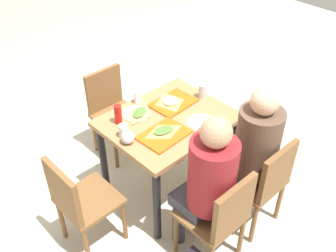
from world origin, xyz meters
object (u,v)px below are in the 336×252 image
plastic_cup_a (138,97)px  person_in_red (207,179)px  chair_far_side (111,106)px  chair_near_left (221,216)px  chair_near_right (263,180)px  plastic_cup_b (202,131)px  foil_bundle (128,137)px  main_table (168,130)px  chair_left_end (78,200)px  soda_can (202,91)px  paper_plate_near_edge (201,122)px  plastic_cup_c (124,131)px  paper_plate_center (136,113)px  pizza_slice_b (170,101)px  tray_red_far (173,103)px  condiment_bottle (118,114)px  pizza_slice_a (164,131)px  pizza_slice_c (140,113)px  tray_red_near (164,135)px  person_in_brown_jacket (252,146)px

plastic_cup_a → person_in_red: bearing=-102.7°
chair_far_side → plastic_cup_a: size_ratio=8.41×
chair_near_left → plastic_cup_a: 1.18m
chair_near_right → plastic_cup_b: (-0.22, 0.44, 0.33)m
chair_far_side → foil_bundle: 0.96m
main_table → chair_left_end: size_ratio=1.16×
soda_can → foil_bundle: bearing=-177.3°
paper_plate_near_edge → plastic_cup_c: (-0.54, 0.28, 0.05)m
paper_plate_center → plastic_cup_a: size_ratio=2.20×
chair_left_end → plastic_cup_a: bearing=21.6°
chair_near_left → pizza_slice_b: 1.04m
paper_plate_center → plastic_cup_a: bearing=44.2°
tray_red_far → condiment_bottle: (-0.49, 0.10, 0.07)m
pizza_slice_b → foil_bundle: size_ratio=2.65×
person_in_red → pizza_slice_a: (0.09, 0.52, 0.06)m
pizza_slice_b → pizza_slice_c: size_ratio=1.02×
tray_red_near → pizza_slice_c: size_ratio=1.39×
person_in_brown_jacket → pizza_slice_a: bearing=127.5°
chair_near_right → soda_can: 0.88m
chair_far_side → tray_red_far: bearing=-75.5°
main_table → person_in_red: (-0.24, -0.64, 0.08)m
paper_plate_near_edge → condiment_bottle: condiment_bottle is taller
main_table → chair_near_left: chair_near_left is taller
plastic_cup_c → soda_can: size_ratio=0.82×
pizza_slice_b → plastic_cup_a: 0.27m
plastic_cup_a → plastic_cup_b: bearing=-85.8°
pizza_slice_b → foil_bundle: foil_bundle is taller
tray_red_far → condiment_bottle: condiment_bottle is taller
condiment_bottle → foil_bundle: (-0.10, -0.24, -0.03)m
person_in_brown_jacket → condiment_bottle: size_ratio=7.82×
paper_plate_near_edge → pizza_slice_c: pizza_slice_c is taller
chair_near_left → chair_left_end: bearing=128.9°
pizza_slice_a → chair_near_right: bearing=-58.8°
condiment_bottle → foil_bundle: bearing=-112.4°
pizza_slice_b → soda_can: soda_can is taller
person_in_red → plastic_cup_b: 0.41m
paper_plate_center → pizza_slice_a: (-0.01, -0.33, 0.02)m
plastic_cup_b → tray_red_far: bearing=72.1°
chair_left_end → pizza_slice_b: 1.07m
person_in_brown_jacket → pizza_slice_b: bearing=97.0°
plastic_cup_c → tray_red_near: bearing=-42.0°
person_in_red → chair_near_left: bearing=-90.0°
chair_near_left → paper_plate_near_edge: chair_near_left is taller
chair_far_side → pizza_slice_c: chair_far_side is taller
plastic_cup_a → pizza_slice_b: bearing=-49.0°
main_table → tray_red_far: size_ratio=2.71×
chair_near_left → pizza_slice_c: bearing=83.4°
tray_red_far → pizza_slice_c: bearing=166.8°
chair_left_end → tray_red_far: (1.04, 0.12, 0.29)m
condiment_bottle → foil_bundle: condiment_bottle is taller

